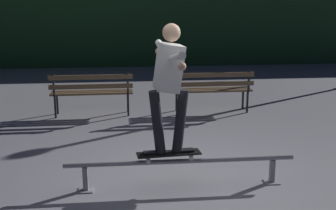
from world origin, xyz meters
name	(u,v)px	position (x,y,z in m)	size (l,w,h in m)	color
ground_plane	(179,180)	(0.00, 0.00, 0.00)	(90.00, 90.00, 0.00)	gray
hedge_backdrop	(141,30)	(0.00, 10.10, 1.19)	(24.00, 1.20, 2.38)	#234C28
grind_rail	(181,165)	(0.00, -0.20, 0.28)	(2.85, 0.18, 0.36)	gray
skateboard	(169,154)	(-0.15, -0.20, 0.43)	(0.80, 0.27, 0.09)	black
skateboarder	(169,78)	(-0.15, -0.20, 1.37)	(0.63, 1.40, 1.56)	black
park_bench_leftmost	(92,89)	(-1.29, 3.29, 0.54)	(1.60, 0.43, 0.88)	black
park_bench_left_center	(213,87)	(1.11, 3.29, 0.54)	(1.60, 0.43, 0.88)	black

